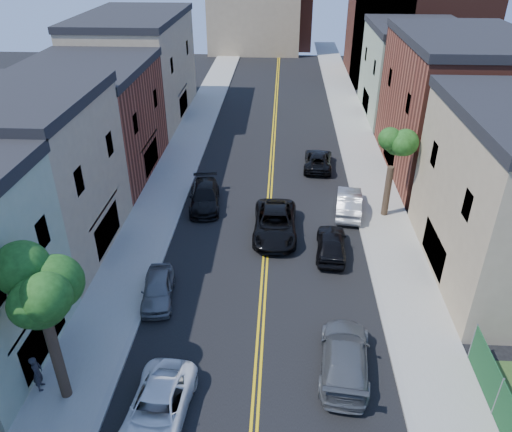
# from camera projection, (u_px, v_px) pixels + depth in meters

# --- Properties ---
(sidewalk_left) EXTENTS (3.20, 100.00, 0.15)m
(sidewalk_left) POSITION_uv_depth(u_px,v_px,m) (182.00, 153.00, 43.07)
(sidewalk_left) COLOR gray
(sidewalk_left) RESTS_ON ground
(sidewalk_right) EXTENTS (3.20, 100.00, 0.15)m
(sidewalk_right) POSITION_uv_depth(u_px,v_px,m) (364.00, 157.00, 42.32)
(sidewalk_right) COLOR gray
(sidewalk_right) RESTS_ON ground
(curb_left) EXTENTS (0.30, 100.00, 0.15)m
(curb_left) POSITION_uv_depth(u_px,v_px,m) (202.00, 153.00, 42.99)
(curb_left) COLOR gray
(curb_left) RESTS_ON ground
(curb_right) EXTENTS (0.30, 100.00, 0.15)m
(curb_right) POSITION_uv_depth(u_px,v_px,m) (344.00, 156.00, 42.41)
(curb_right) COLOR gray
(curb_right) RESTS_ON ground
(bldg_left_tan_near) EXTENTS (9.00, 10.00, 9.00)m
(bldg_left_tan_near) POSITION_uv_depth(u_px,v_px,m) (22.00, 181.00, 28.19)
(bldg_left_tan_near) COLOR #998466
(bldg_left_tan_near) RESTS_ON ground
(bldg_left_brick) EXTENTS (9.00, 12.00, 8.00)m
(bldg_left_brick) POSITION_uv_depth(u_px,v_px,m) (90.00, 124.00, 37.94)
(bldg_left_brick) COLOR brown
(bldg_left_brick) RESTS_ON ground
(bldg_left_tan_far) EXTENTS (9.00, 16.00, 9.50)m
(bldg_left_tan_far) POSITION_uv_depth(u_px,v_px,m) (137.00, 70.00, 49.65)
(bldg_left_tan_far) COLOR #998466
(bldg_left_tan_far) RESTS_ON ground
(bldg_right_brick) EXTENTS (9.00, 14.00, 10.00)m
(bldg_right_brick) POSITION_uv_depth(u_px,v_px,m) (455.00, 110.00, 37.83)
(bldg_right_brick) COLOR brown
(bldg_right_brick) RESTS_ON ground
(bldg_right_palegrn) EXTENTS (9.00, 12.00, 8.50)m
(bldg_right_palegrn) POSITION_uv_depth(u_px,v_px,m) (413.00, 74.00, 50.29)
(bldg_right_palegrn) COLOR gray
(bldg_right_palegrn) RESTS_ON ground
(church) EXTENTS (16.20, 14.20, 22.60)m
(church) POSITION_uv_depth(u_px,v_px,m) (409.00, 20.00, 61.69)
(church) COLOR #4C2319
(church) RESTS_ON ground
(backdrop_left) EXTENTS (14.00, 8.00, 12.00)m
(backdrop_left) POSITION_uv_depth(u_px,v_px,m) (254.00, 12.00, 76.17)
(backdrop_left) COLOR #998466
(backdrop_left) RESTS_ON ground
(backdrop_center) EXTENTS (10.00, 8.00, 10.00)m
(backdrop_center) POSITION_uv_depth(u_px,v_px,m) (280.00, 15.00, 79.94)
(backdrop_center) COLOR brown
(backdrop_center) RESTS_ON ground
(tree_left_mid) EXTENTS (5.20, 5.20, 9.29)m
(tree_left_mid) POSITION_uv_depth(u_px,v_px,m) (33.00, 269.00, 17.36)
(tree_left_mid) COLOR #332319
(tree_left_mid) RESTS_ON sidewalk_left
(tree_right_far) EXTENTS (4.40, 4.40, 8.03)m
(tree_right_far) POSITION_uv_depth(u_px,v_px,m) (396.00, 136.00, 30.84)
(tree_right_far) COLOR #332319
(tree_right_far) RESTS_ON sidewalk_right
(white_pickup) EXTENTS (2.61, 5.08, 1.37)m
(white_pickup) POSITION_uv_depth(u_px,v_px,m) (157.00, 409.00, 19.29)
(white_pickup) COLOR white
(white_pickup) RESTS_ON ground
(grey_car_left) EXTENTS (2.08, 4.09, 1.34)m
(grey_car_left) POSITION_uv_depth(u_px,v_px,m) (158.00, 289.00, 25.82)
(grey_car_left) COLOR slate
(grey_car_left) RESTS_ON ground
(black_car_left) EXTENTS (2.62, 5.24, 1.46)m
(black_car_left) POSITION_uv_depth(u_px,v_px,m) (205.00, 197.00, 34.62)
(black_car_left) COLOR black
(black_car_left) RESTS_ON ground
(grey_car_right) EXTENTS (2.70, 5.45, 1.52)m
(grey_car_right) POSITION_uv_depth(u_px,v_px,m) (345.00, 357.00, 21.56)
(grey_car_right) COLOR #4F5256
(grey_car_right) RESTS_ON ground
(black_car_right) EXTENTS (2.06, 4.47, 1.48)m
(black_car_right) POSITION_uv_depth(u_px,v_px,m) (331.00, 243.00, 29.41)
(black_car_right) COLOR black
(black_car_right) RESTS_ON ground
(silver_car_right) EXTENTS (2.19, 4.86, 1.55)m
(silver_car_right) POSITION_uv_depth(u_px,v_px,m) (349.00, 203.00, 33.76)
(silver_car_right) COLOR #A3A6AB
(silver_car_right) RESTS_ON ground
(dark_car_right_far) EXTENTS (2.53, 4.89, 1.32)m
(dark_car_right_far) POSITION_uv_depth(u_px,v_px,m) (318.00, 160.00, 40.29)
(dark_car_right_far) COLOR black
(dark_car_right_far) RESTS_ON ground
(black_suv_lane) EXTENTS (2.71, 5.84, 1.62)m
(black_suv_lane) POSITION_uv_depth(u_px,v_px,m) (275.00, 223.00, 31.28)
(black_suv_lane) COLOR black
(black_suv_lane) RESTS_ON ground
(pedestrian_left) EXTENTS (0.56, 0.72, 1.73)m
(pedestrian_left) POSITION_uv_depth(u_px,v_px,m) (37.00, 373.00, 20.45)
(pedestrian_left) COLOR #26262E
(pedestrian_left) RESTS_ON sidewalk_left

